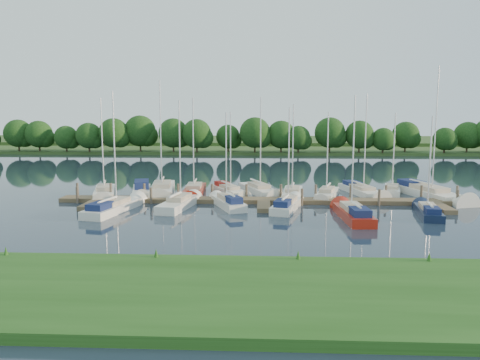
{
  "coord_description": "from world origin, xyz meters",
  "views": [
    {
      "loc": [
        -0.22,
        -36.94,
        8.56
      ],
      "look_at": [
        -2.31,
        8.0,
        2.2
      ],
      "focal_mm": 35.0,
      "sensor_mm": 36.0,
      "label": 1
    }
  ],
  "objects_px": {
    "motorboat": "(142,191)",
    "sailboat_s_2": "(228,203)",
    "dock": "(264,202)",
    "sailboat_n_5": "(259,191)",
    "sailboat_n_0": "(104,193)"
  },
  "relations": [
    {
      "from": "sailboat_n_0",
      "to": "motorboat",
      "type": "relative_size",
      "value": 1.59
    },
    {
      "from": "dock",
      "to": "sailboat_n_0",
      "type": "height_order",
      "value": "sailboat_n_0"
    },
    {
      "from": "dock",
      "to": "sailboat_n_0",
      "type": "xyz_separation_m",
      "value": [
        -16.75,
        3.53,
        0.08
      ]
    },
    {
      "from": "motorboat",
      "to": "sailboat_n_5",
      "type": "bearing_deg",
      "value": 171.14
    },
    {
      "from": "dock",
      "to": "sailboat_n_5",
      "type": "xyz_separation_m",
      "value": [
        -0.44,
        6.03,
        0.07
      ]
    },
    {
      "from": "sailboat_n_0",
      "to": "sailboat_s_2",
      "type": "xyz_separation_m",
      "value": [
        13.4,
        -5.24,
        0.06
      ]
    },
    {
      "from": "sailboat_n_0",
      "to": "motorboat",
      "type": "xyz_separation_m",
      "value": [
        3.65,
        1.32,
        0.09
      ]
    },
    {
      "from": "sailboat_s_2",
      "to": "sailboat_n_5",
      "type": "bearing_deg",
      "value": 47.82
    },
    {
      "from": "sailboat_n_0",
      "to": "sailboat_n_5",
      "type": "xyz_separation_m",
      "value": [
        16.31,
        2.5,
        -0.0
      ]
    },
    {
      "from": "sailboat_n_5",
      "to": "sailboat_s_2",
      "type": "height_order",
      "value": "sailboat_n_5"
    },
    {
      "from": "dock",
      "to": "sailboat_n_0",
      "type": "relative_size",
      "value": 3.78
    },
    {
      "from": "sailboat_n_0",
      "to": "sailboat_s_2",
      "type": "height_order",
      "value": "sailboat_n_0"
    },
    {
      "from": "motorboat",
      "to": "sailboat_n_5",
      "type": "xyz_separation_m",
      "value": [
        12.66,
        1.18,
        -0.09
      ]
    },
    {
      "from": "motorboat",
      "to": "sailboat_s_2",
      "type": "bearing_deg",
      "value": 131.88
    },
    {
      "from": "motorboat",
      "to": "sailboat_s_2",
      "type": "relative_size",
      "value": 0.72
    }
  ]
}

